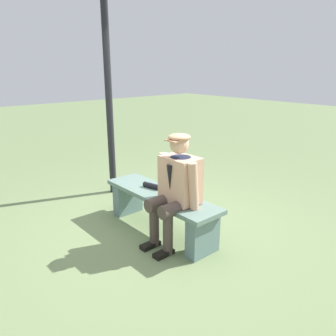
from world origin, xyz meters
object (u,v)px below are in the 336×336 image
Objects in this scene: seated_man at (176,185)px; rolled_magazine at (152,186)px; bench at (161,206)px; lamp_post at (107,71)px.

seated_man is 5.31× the size of rolled_magazine.
lamp_post reaches higher than bench.
lamp_post reaches higher than seated_man.
rolled_magazine is 0.07× the size of lamp_post.
lamp_post is (1.88, -0.34, 1.18)m from seated_man.
lamp_post reaches higher than rolled_magazine.
rolled_magazine is 1.92m from lamp_post.
bench is 0.52m from seated_man.
bench is 6.98× the size of rolled_magazine.
rolled_magazine is at bearing -9.31° from seated_man.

